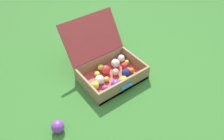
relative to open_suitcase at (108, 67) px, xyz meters
name	(u,v)px	position (x,y,z in m)	size (l,w,h in m)	color
ground_plane	(117,79)	(0.03, -0.10, -0.10)	(16.00, 16.00, 0.00)	#336B28
open_suitcase	(108,67)	(0.00, 0.00, 0.00)	(0.53, 0.61, 0.45)	#B23838
stray_ball_on_grass	(58,127)	(-0.62, -0.25, -0.05)	(0.09, 0.09, 0.09)	purple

